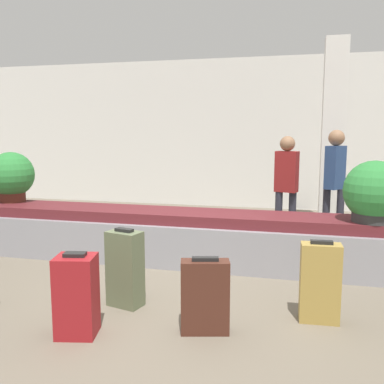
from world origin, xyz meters
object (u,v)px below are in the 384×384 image
pillar (333,135)px  suitcase_4 (320,283)px  potted_plant_0 (11,176)px  traveler_1 (335,176)px  suitcase_2 (125,269)px  traveler_0 (286,180)px  suitcase_3 (205,296)px  potted_plant_1 (374,193)px  suitcase_0 (77,295)px

pillar → suitcase_4: pillar is taller
potted_plant_0 → traveler_1: (4.50, 1.38, -0.02)m
pillar → traveler_1: bearing=-91.4°
suitcase_4 → traveler_1: bearing=80.6°
suitcase_2 → suitcase_4: 1.78m
suitcase_4 → traveler_0: (-0.38, 2.73, 0.59)m
suitcase_3 → potted_plant_0: 3.88m
pillar → potted_plant_1: pillar is taller
potted_plant_0 → traveler_0: (3.80, 1.19, -0.08)m
suitcase_4 → potted_plant_1: size_ratio=1.06×
pillar → suitcase_0: size_ratio=4.62×
suitcase_4 → traveler_1: traveler_1 is taller
pillar → traveler_0: (-0.72, -1.28, -0.66)m
suitcase_2 → suitcase_3: suitcase_2 is taller
pillar → suitcase_2: size_ratio=4.25×
potted_plant_0 → potted_plant_1: bearing=-2.7°
potted_plant_0 → traveler_1: 4.71m
suitcase_4 → potted_plant_1: bearing=61.7°
suitcase_2 → suitcase_0: bearing=-88.1°
pillar → suitcase_3: bearing=-105.9°
suitcase_0 → traveler_1: (2.24, 3.65, 0.67)m
suitcase_3 → potted_plant_1: potted_plant_1 is taller
suitcase_0 → potted_plant_1: potted_plant_1 is taller
suitcase_0 → pillar: bearing=52.4°
pillar → suitcase_3: 4.80m
traveler_0 → pillar: bearing=-102.4°
pillar → traveler_1: pillar is taller
pillar → potted_plant_0: (-4.53, -2.47, -0.58)m
suitcase_0 → traveler_0: 3.84m
suitcase_3 → suitcase_4: bearing=11.5°
potted_plant_0 → traveler_1: size_ratio=0.43×
suitcase_0 → traveler_1: bearing=46.5°
pillar → potted_plant_0: bearing=-151.4°
potted_plant_0 → potted_plant_1: 4.80m
potted_plant_1 → traveler_0: 1.73m
pillar → traveler_0: pillar is taller
suitcase_2 → potted_plant_1: size_ratio=1.10×
suitcase_0 → suitcase_3: 1.05m
suitcase_2 → suitcase_3: (0.85, -0.36, -0.06)m
pillar → suitcase_0: 5.41m
suitcase_3 → traveler_0: size_ratio=0.40×
pillar → suitcase_0: (-2.27, -4.74, -1.27)m
suitcase_3 → traveler_1: 3.65m
suitcase_4 → potted_plant_1: 1.57m
suitcase_2 → traveler_0: 3.19m
suitcase_2 → suitcase_4: bearing=17.4°
pillar → traveler_0: size_ratio=2.02×
potted_plant_1 → suitcase_0: bearing=-141.1°
suitcase_0 → suitcase_3: size_ratio=1.08×
pillar → suitcase_4: (-0.34, -4.01, -1.25)m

